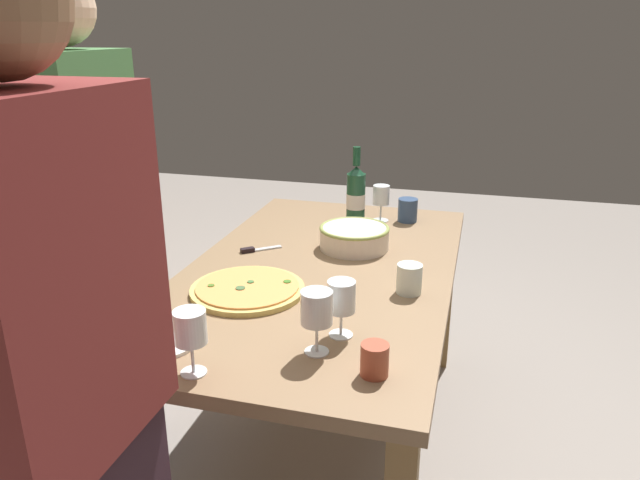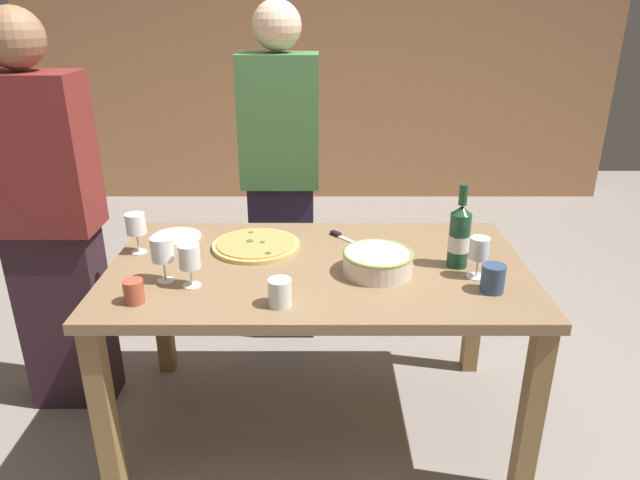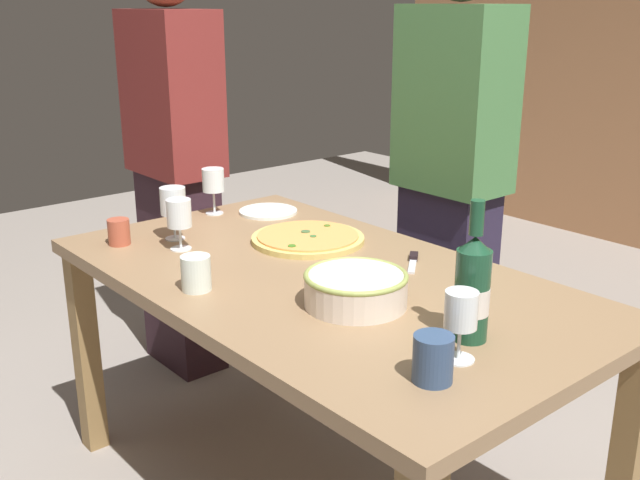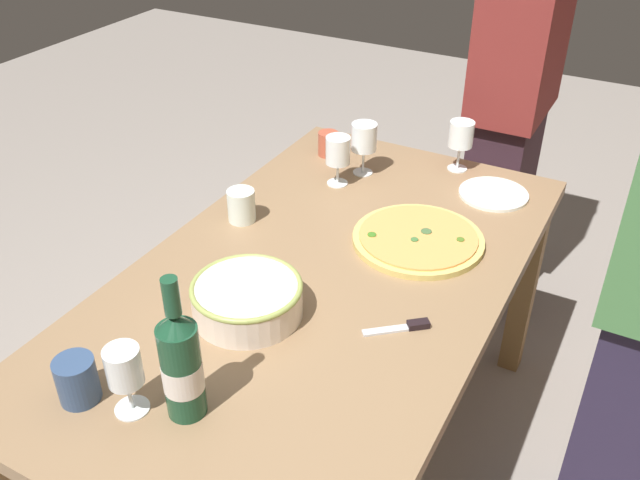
# 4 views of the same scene
# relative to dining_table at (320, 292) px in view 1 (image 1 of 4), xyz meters

# --- Properties ---
(ground_plane) EXTENTS (8.00, 8.00, 0.00)m
(ground_plane) POSITION_rel_dining_table_xyz_m (0.00, 0.00, -0.66)
(ground_plane) COLOR gray
(dining_table) EXTENTS (1.60, 0.90, 0.75)m
(dining_table) POSITION_rel_dining_table_xyz_m (0.00, 0.00, 0.00)
(dining_table) COLOR #8A6C4C
(dining_table) RESTS_ON ground
(pizza) EXTENTS (0.36, 0.36, 0.03)m
(pizza) POSITION_rel_dining_table_xyz_m (-0.25, 0.17, 0.10)
(pizza) COLOR #D3BA62
(pizza) RESTS_ON dining_table
(serving_bowl) EXTENTS (0.26, 0.26, 0.09)m
(serving_bowl) POSITION_rel_dining_table_xyz_m (0.22, -0.07, 0.14)
(serving_bowl) COLOR silver
(serving_bowl) RESTS_ON dining_table
(wine_bottle) EXTENTS (0.08, 0.08, 0.32)m
(wine_bottle) POSITION_rel_dining_table_xyz_m (0.53, -0.01, 0.22)
(wine_bottle) COLOR #19452C
(wine_bottle) RESTS_ON dining_table
(wine_glass_near_pizza) EXTENTS (0.08, 0.08, 0.17)m
(wine_glass_near_pizza) POSITION_rel_dining_table_xyz_m (-0.55, -0.14, 0.22)
(wine_glass_near_pizza) COLOR white
(wine_glass_near_pizza) RESTS_ON dining_table
(wine_glass_by_bottle) EXTENTS (0.08, 0.08, 0.16)m
(wine_glass_by_bottle) POSITION_rel_dining_table_xyz_m (-0.45, -0.18, 0.20)
(wine_glass_by_bottle) COLOR white
(wine_glass_by_bottle) RESTS_ON dining_table
(wine_glass_far_left) EXTENTS (0.08, 0.08, 0.16)m
(wine_glass_far_left) POSITION_rel_dining_table_xyz_m (-0.72, 0.12, 0.21)
(wine_glass_far_left) COLOR white
(wine_glass_far_left) RESTS_ON dining_table
(wine_glass_far_right) EXTENTS (0.07, 0.07, 0.16)m
(wine_glass_far_right) POSITION_rel_dining_table_xyz_m (0.58, -0.11, 0.20)
(wine_glass_far_right) COLOR white
(wine_glass_far_right) RESTS_ON dining_table
(cup_amber) EXTENTS (0.08, 0.08, 0.09)m
(cup_amber) POSITION_rel_dining_table_xyz_m (-0.12, -0.32, 0.14)
(cup_amber) COLOR white
(cup_amber) RESTS_ON dining_table
(cup_ceramic) EXTENTS (0.08, 0.08, 0.10)m
(cup_ceramic) POSITION_rel_dining_table_xyz_m (0.61, -0.22, 0.14)
(cup_ceramic) COLOR #32496F
(cup_ceramic) RESTS_ON dining_table
(cup_spare) EXTENTS (0.07, 0.07, 0.08)m
(cup_spare) POSITION_rel_dining_table_xyz_m (-0.61, -0.30, 0.13)
(cup_spare) COLOR #B15038
(cup_spare) RESTS_ON dining_table
(side_plate) EXTENTS (0.21, 0.21, 0.01)m
(side_plate) POSITION_rel_dining_table_xyz_m (-0.61, 0.27, 0.10)
(side_plate) COLOR white
(side_plate) RESTS_ON dining_table
(pizza_knife) EXTENTS (0.12, 0.13, 0.02)m
(pizza_knife) POSITION_rel_dining_table_xyz_m (0.10, 0.27, 0.10)
(pizza_knife) COLOR silver
(pizza_knife) RESTS_ON dining_table
(person_host) EXTENTS (0.38, 0.24, 1.70)m
(person_host) POSITION_rel_dining_table_xyz_m (-0.19, 0.77, 0.22)
(person_host) COLOR #272037
(person_host) RESTS_ON ground
(person_guest_left) EXTENTS (0.40, 0.24, 1.68)m
(person_guest_left) POSITION_rel_dining_table_xyz_m (-1.10, 0.18, 0.20)
(person_guest_left) COLOR #331E28
(person_guest_left) RESTS_ON ground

